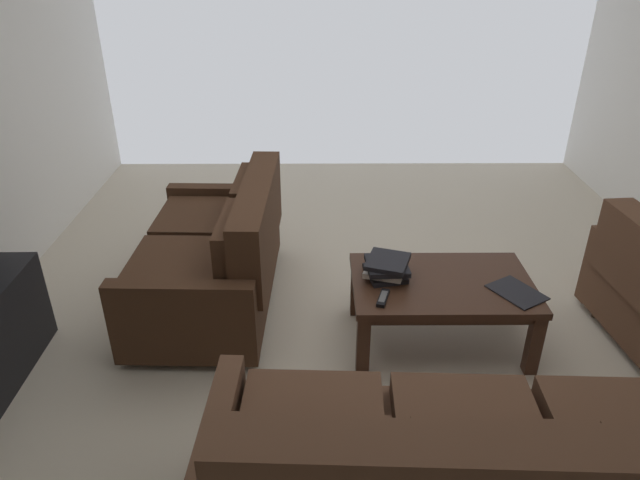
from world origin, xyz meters
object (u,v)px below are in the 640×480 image
coffee_table (441,291)px  book_stack (386,267)px  tv_remote (383,298)px  loose_magazine (517,292)px  loveseat_near (218,255)px

coffee_table → book_stack: book_stack is taller
tv_remote → loose_magazine: bearing=-175.3°
coffee_table → tv_remote: tv_remote is taller
coffee_table → book_stack: 0.34m
loveseat_near → loose_magazine: 1.80m
loveseat_near → book_stack: (-1.02, 0.37, 0.12)m
coffee_table → loose_magazine: loose_magazine is taller
coffee_table → tv_remote: bearing=27.4°
book_stack → tv_remote: bearing=80.3°
loveseat_near → tv_remote: (-0.98, 0.61, 0.08)m
tv_remote → loose_magazine: (-0.74, -0.06, -0.01)m
loveseat_near → coffee_table: size_ratio=1.42×
coffee_table → tv_remote: 0.41m
loveseat_near → loose_magazine: bearing=162.4°
book_stack → loose_magazine: (-0.69, 0.18, -0.06)m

